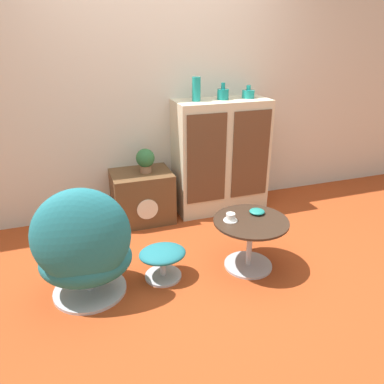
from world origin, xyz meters
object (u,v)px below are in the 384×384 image
bowl (257,211)px  egg_chair (84,249)px  vase_inner_right (248,94)px  potted_plant (145,159)px  vase_inner_left (223,94)px  sideboard (220,156)px  teacup (231,218)px  vase_leftmost (196,89)px  coffee_table (250,236)px  tv_console (142,196)px  ottoman (163,257)px

bowl → egg_chair: bearing=-177.6°
vase_inner_right → bowl: bearing=-111.0°
potted_plant → egg_chair: bearing=-122.3°
vase_inner_left → potted_plant: (-0.81, -0.02, -0.58)m
sideboard → teacup: 1.15m
potted_plant → vase_leftmost: bearing=1.6°
vase_leftmost → bowl: 1.34m
coffee_table → vase_leftmost: size_ratio=2.63×
tv_console → vase_inner_left: size_ratio=3.62×
vase_inner_left → teacup: bearing=-109.2°
sideboard → coffee_table: sideboard is taller
ottoman → teacup: teacup is taller
sideboard → ottoman: sideboard is taller
ottoman → vase_inner_right: 1.89m
coffee_table → sideboard: bearing=79.2°
sideboard → ottoman: bearing=-131.4°
vase_inner_right → teacup: vase_inner_right is taller
teacup → vase_inner_left: bearing=70.8°
tv_console → bowl: tv_console is taller
coffee_table → vase_leftmost: 1.51m
vase_leftmost → potted_plant: 0.83m
tv_console → potted_plant: bearing=0.8°
potted_plant → teacup: potted_plant is taller
sideboard → egg_chair: 1.85m
vase_leftmost → vase_inner_right: size_ratio=1.79×
vase_inner_left → vase_inner_right: 0.28m
tv_console → egg_chair: bearing=-120.4°
coffee_table → bowl: bowl is taller
egg_chair → coffee_table: bearing=-1.4°
vase_inner_right → teacup: size_ratio=1.13×
ottoman → potted_plant: size_ratio=1.55×
egg_chair → teacup: 1.12m
tv_console → bowl: size_ratio=4.73×
vase_inner_left → potted_plant: size_ratio=0.69×
sideboard → vase_leftmost: 0.75m
ottoman → vase_leftmost: vase_leftmost is taller
vase_inner_right → vase_inner_left: bearing=180.0°
vase_inner_left → sideboard: bearing=-149.4°
ottoman → egg_chair: bearing=-174.7°
vase_inner_right → bowl: 1.35m
coffee_table → potted_plant: size_ratio=2.53×
tv_console → vase_inner_right: (1.13, 0.02, 0.96)m
tv_console → bowl: bearing=-54.3°
vase_inner_left → egg_chair: bearing=-143.7°
vase_inner_left → bowl: bearing=-96.7°
sideboard → tv_console: (-0.85, -0.01, -0.33)m
ottoman → potted_plant: 1.13m
egg_chair → vase_inner_right: 2.23m
sideboard → vase_inner_left: 0.64m
vase_leftmost → potted_plant: size_ratio=0.96×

